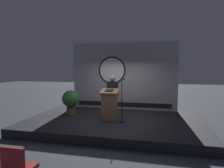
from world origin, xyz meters
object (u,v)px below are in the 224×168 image
Objects in this scene: speaker_person at (113,96)px; audience_chair_left at (18,167)px; microphone_stand at (122,106)px; potted_plant at (71,100)px; podium at (110,105)px.

speaker_person is 1.80× the size of audience_chair_left.
potted_plant is at bearing 165.42° from microphone_stand.
microphone_stand is 4.12m from audience_chair_left.
potted_plant is (-1.74, 0.00, -0.22)m from speaker_person.
microphone_stand is 1.55× the size of potted_plant.
podium is 0.55m from speaker_person.
podium is at bearing -90.22° from speaker_person.
podium reaches higher than audience_chair_left.
microphone_stand is 1.73× the size of audience_chair_left.
podium is 1.29× the size of audience_chair_left.
audience_chair_left is (-0.66, -4.04, -0.36)m from podium.
microphone_stand is at bearing -14.58° from potted_plant.
podium is at bearing -15.47° from potted_plant.
potted_plant is at bearing 179.95° from speaker_person.
microphone_stand reaches higher than audience_chair_left.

